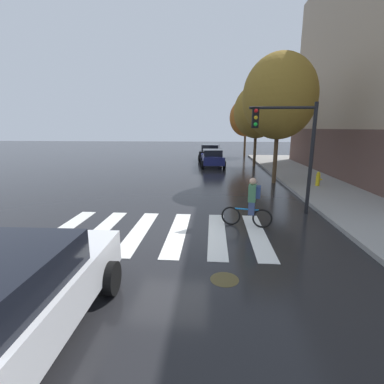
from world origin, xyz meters
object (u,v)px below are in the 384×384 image
fire_hydrant (318,179)px  street_tree_near (279,97)px  sedan_mid (212,158)px  street_tree_mid (257,112)px  cyclist (251,203)px  manhole_cover (225,279)px  street_tree_far (246,117)px  sedan_near (8,302)px  sedan_far (211,152)px  traffic_light_near (290,139)px

fire_hydrant → street_tree_near: (-2.09, 1.37, 4.47)m
street_tree_near → sedan_mid: bearing=117.9°
street_tree_mid → cyclist: bearing=-98.6°
fire_hydrant → street_tree_mid: (-2.21, 8.86, 4.06)m
sedan_mid → cyclist: cyclist is taller
manhole_cover → street_tree_far: size_ratio=0.10×
sedan_mid → cyclist: size_ratio=2.59×
sedan_near → sedan_far: bearing=83.9°
sedan_mid → fire_hydrant: (5.86, -8.50, -0.23)m
sedan_far → traffic_light_near: (3.07, -18.26, 2.04)m
sedan_near → sedan_mid: 20.84m
street_tree_near → street_tree_far: street_tree_near is taller
cyclist → traffic_light_near: traffic_light_near is taller
sedan_mid → street_tree_near: 9.11m
street_tree_near → street_tree_mid: size_ratio=1.09×
sedan_near → street_tree_near: 15.63m
sedan_far → cyclist: (1.48, -19.99, 0.02)m
traffic_light_near → fire_hydrant: 6.06m
street_tree_mid → traffic_light_near: bearing=-93.1°
sedan_far → sedan_mid: bearing=-88.2°
manhole_cover → fire_hydrant: size_ratio=0.82×
street_tree_mid → street_tree_far: bearing=89.4°
sedan_far → street_tree_mid: (3.81, -4.65, 3.76)m
sedan_mid → fire_hydrant: bearing=-55.4°
street_tree_near → street_tree_far: bearing=90.1°
cyclist → traffic_light_near: (1.59, 1.73, 2.02)m
street_tree_near → street_tree_mid: 7.50m
fire_hydrant → street_tree_far: size_ratio=0.12×
sedan_mid → traffic_light_near: 13.72m
fire_hydrant → street_tree_mid: size_ratio=0.11×
cyclist → street_tree_far: bearing=84.2°
traffic_light_near → fire_hydrant: bearing=58.2°
street_tree_near → sedan_far: bearing=107.9°
manhole_cover → sedan_far: (-0.50, 23.42, 0.82)m
sedan_near → street_tree_near: (6.68, 13.50, 4.18)m
street_tree_near → street_tree_far: 16.02m
manhole_cover → fire_hydrant: fire_hydrant is taller
cyclist → fire_hydrant: cyclist is taller
sedan_mid → sedan_far: 5.02m
sedan_far → street_tree_mid: bearing=-50.7°
fire_hydrant → sedan_near: bearing=-125.9°
sedan_mid → street_tree_mid: size_ratio=0.64×
street_tree_mid → sedan_near: bearing=-107.4°
manhole_cover → street_tree_near: street_tree_near is taller
sedan_far → cyclist: 20.04m
cyclist → street_tree_far: 24.24m
sedan_far → cyclist: size_ratio=2.83×
cyclist → street_tree_mid: 15.96m
sedan_mid → street_tree_far: size_ratio=0.67×
traffic_light_near → street_tree_mid: 13.74m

